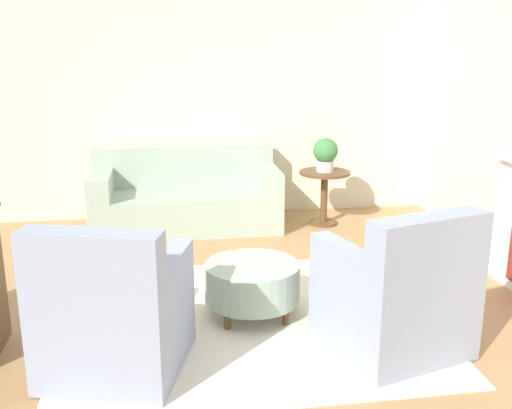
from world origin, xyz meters
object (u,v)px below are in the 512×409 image
(couch, at_px, (186,199))
(armchair_left, at_px, (113,317))
(ottoman_table, at_px, (252,282))
(potted_plant_on_side_table, at_px, (325,153))
(armchair_right, at_px, (398,298))
(side_table, at_px, (324,188))

(couch, distance_m, armchair_left, 3.11)
(ottoman_table, xyz_separation_m, potted_plant_on_side_table, (1.16, 2.22, 0.55))
(armchair_left, height_order, armchair_right, same)
(couch, xyz_separation_m, ottoman_table, (0.40, -2.37, -0.05))
(ottoman_table, bearing_deg, armchair_right, -37.83)
(armchair_left, xyz_separation_m, potted_plant_on_side_table, (2.14, 2.91, 0.44))
(ottoman_table, bearing_deg, potted_plant_on_side_table, 62.40)
(side_table, distance_m, potted_plant_on_side_table, 0.40)
(ottoman_table, distance_m, side_table, 2.51)
(ottoman_table, bearing_deg, armchair_left, -145.00)
(ottoman_table, bearing_deg, side_table, 62.40)
(couch, bearing_deg, armchair_left, -100.69)
(armchair_left, bearing_deg, armchair_right, 0.00)
(armchair_right, relative_size, side_table, 1.67)
(armchair_left, distance_m, potted_plant_on_side_table, 3.64)
(couch, relative_size, ottoman_table, 2.85)
(potted_plant_on_side_table, bearing_deg, armchair_left, -126.37)
(couch, bearing_deg, side_table, -5.25)
(armchair_left, relative_size, side_table, 1.67)
(armchair_left, height_order, ottoman_table, armchair_left)
(armchair_left, bearing_deg, ottoman_table, 35.00)
(side_table, relative_size, potted_plant_on_side_table, 1.63)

